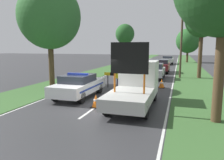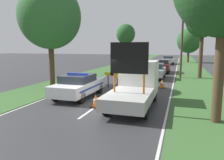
{
  "view_description": "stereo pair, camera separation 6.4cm",
  "coord_description": "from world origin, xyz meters",
  "views": [
    {
      "loc": [
        4.04,
        -10.64,
        3.06
      ],
      "look_at": [
        0.19,
        1.79,
        1.1
      ],
      "focal_mm": 35.0,
      "sensor_mm": 36.0,
      "label": 1
    },
    {
      "loc": [
        4.1,
        -10.62,
        3.06
      ],
      "look_at": [
        0.19,
        1.79,
        1.1
      ],
      "focal_mm": 35.0,
      "sensor_mm": 36.0,
      "label": 2
    }
  ],
  "objects": [
    {
      "name": "ground_plane",
      "position": [
        0.0,
        0.0,
        0.0
      ],
      "size": [
        160.0,
        160.0,
        0.0
      ],
      "primitive_type": "plane",
      "color": "#333335"
    },
    {
      "name": "lane_markings",
      "position": [
        0.0,
        19.45,
        0.0
      ],
      "size": [
        7.28,
        70.58,
        0.01
      ],
      "color": "silver",
      "rests_on": "ground"
    },
    {
      "name": "grass_verge_left",
      "position": [
        -5.53,
        20.0,
        0.01
      ],
      "size": [
        3.68,
        120.0,
        0.03
      ],
      "color": "#38602D",
      "rests_on": "ground"
    },
    {
      "name": "grass_verge_right",
      "position": [
        5.53,
        20.0,
        0.01
      ],
      "size": [
        3.68,
        120.0,
        0.03
      ],
      "color": "#38602D",
      "rests_on": "ground"
    },
    {
      "name": "police_car",
      "position": [
        -1.85,
        1.43,
        0.73
      ],
      "size": [
        1.88,
        4.59,
        1.51
      ],
      "rotation": [
        0.0,
        0.0,
        0.02
      ],
      "color": "white",
      "rests_on": "ground"
    },
    {
      "name": "work_truck",
      "position": [
        1.85,
        0.85,
        1.12
      ],
      "size": [
        2.0,
        5.33,
        3.29
      ],
      "rotation": [
        0.0,
        0.0,
        3.11
      ],
      "color": "white",
      "rests_on": "ground"
    },
    {
      "name": "road_barrier",
      "position": [
        -0.06,
        5.05,
        0.96
      ],
      "size": [
        2.73,
        0.08,
        1.17
      ],
      "rotation": [
        0.0,
        0.0,
        -0.06
      ],
      "color": "black",
      "rests_on": "ground"
    },
    {
      "name": "police_officer",
      "position": [
        -0.14,
        4.62,
        0.95
      ],
      "size": [
        0.57,
        0.37,
        1.6
      ],
      "rotation": [
        0.0,
        0.0,
        3.19
      ],
      "color": "#191E38",
      "rests_on": "ground"
    },
    {
      "name": "pedestrian_civilian",
      "position": [
        0.11,
        4.52,
        0.97
      ],
      "size": [
        0.6,
        0.38,
        1.66
      ],
      "rotation": [
        0.0,
        0.0,
        0.47
      ],
      "color": "#191E38",
      "rests_on": "ground"
    },
    {
      "name": "traffic_cone_near_police",
      "position": [
        0.02,
        -0.46,
        0.33
      ],
      "size": [
        0.48,
        0.48,
        0.66
      ],
      "color": "black",
      "rests_on": "ground"
    },
    {
      "name": "traffic_cone_centre_front",
      "position": [
        -2.94,
        5.04,
        0.36
      ],
      "size": [
        0.53,
        0.53,
        0.73
      ],
      "color": "black",
      "rests_on": "ground"
    },
    {
      "name": "traffic_cone_near_truck",
      "position": [
        -1.83,
        4.59,
        0.31
      ],
      "size": [
        0.45,
        0.45,
        0.62
      ],
      "color": "black",
      "rests_on": "ground"
    },
    {
      "name": "traffic_cone_behind_barrier",
      "position": [
        2.81,
        6.13,
        0.33
      ],
      "size": [
        0.49,
        0.49,
        0.67
      ],
      "color": "black",
      "rests_on": "ground"
    },
    {
      "name": "queued_car_sedan_silver",
      "position": [
        1.72,
        10.88,
        0.78
      ],
      "size": [
        1.82,
        4.19,
        1.51
      ],
      "rotation": [
        0.0,
        0.0,
        3.14
      ],
      "color": "#B2B2B7",
      "rests_on": "ground"
    },
    {
      "name": "queued_car_wagon_maroon",
      "position": [
        2.01,
        16.33,
        0.83
      ],
      "size": [
        1.71,
        4.24,
        1.59
      ],
      "rotation": [
        0.0,
        0.0,
        3.14
      ],
      "color": "maroon",
      "rests_on": "ground"
    },
    {
      "name": "queued_car_suv_grey",
      "position": [
        -1.79,
        23.61,
        0.8
      ],
      "size": [
        1.9,
        4.68,
        1.49
      ],
      "rotation": [
        0.0,
        0.0,
        3.14
      ],
      "color": "slate",
      "rests_on": "ground"
    },
    {
      "name": "queued_car_van_white",
      "position": [
        1.94,
        30.8,
        0.78
      ],
      "size": [
        1.92,
        4.16,
        1.45
      ],
      "rotation": [
        0.0,
        0.0,
        3.14
      ],
      "color": "silver",
      "rests_on": "ground"
    },
    {
      "name": "roadside_tree_near_left",
      "position": [
        5.48,
        36.22,
        4.33
      ],
      "size": [
        4.68,
        4.68,
        6.8
      ],
      "color": "#4C3823",
      "rests_on": "ground"
    },
    {
      "name": "roadside_tree_near_right",
      "position": [
        -5.5,
        28.02,
        5.35
      ],
      "size": [
        3.37,
        3.37,
        7.17
      ],
      "color": "#4C3823",
      "rests_on": "ground"
    },
    {
      "name": "roadside_tree_mid_right",
      "position": [
        -5.72,
        4.54,
        5.41
      ],
      "size": [
        4.81,
        4.81,
        7.96
      ],
      "color": "#4C3823",
      "rests_on": "ground"
    },
    {
      "name": "roadside_tree_far_left",
      "position": [
        5.96,
        12.6,
        5.61
      ],
      "size": [
        3.22,
        3.22,
        7.36
      ],
      "color": "#4C3823",
      "rests_on": "ground"
    },
    {
      "name": "utility_pole",
      "position": [
        4.13,
        12.13,
        4.27
      ],
      "size": [
        1.2,
        0.2,
        8.31
      ],
      "color": "#473828",
      "rests_on": "ground"
    }
  ]
}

